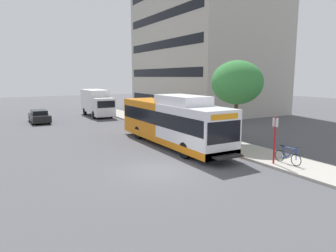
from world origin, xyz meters
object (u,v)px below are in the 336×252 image
object	(u,v)px
bicycle_parked	(288,156)
box_truck_background	(97,102)
transit_bus	(172,122)
bus_stop_sign_pole	(275,137)
parked_car_far_lane	(39,116)
street_tree_near_stop	(237,83)

from	to	relation	value
bicycle_parked	box_truck_background	distance (m)	26.70
transit_bus	bus_stop_sign_pole	size ratio (longest dim) A/B	4.71
parked_car_far_lane	box_truck_background	size ratio (longest dim) A/B	0.64
transit_bus	bicycle_parked	world-z (taller)	transit_bus
parked_car_far_lane	box_truck_background	bearing A→B (deg)	17.86
street_tree_near_stop	box_truck_background	world-z (taller)	street_tree_near_stop
street_tree_near_stop	parked_car_far_lane	world-z (taller)	street_tree_near_stop
transit_bus	parked_car_far_lane	bearing A→B (deg)	112.11
street_tree_near_stop	bus_stop_sign_pole	bearing A→B (deg)	-110.43
bus_stop_sign_pole	transit_bus	bearing A→B (deg)	107.31
transit_bus	street_tree_near_stop	bearing A→B (deg)	-24.30
bicycle_parked	street_tree_near_stop	distance (m)	7.06
street_tree_near_stop	parked_car_far_lane	size ratio (longest dim) A/B	1.31
street_tree_near_stop	box_truck_background	size ratio (longest dim) A/B	0.84
bus_stop_sign_pole	street_tree_near_stop	bearing A→B (deg)	69.57
transit_bus	bicycle_parked	bearing A→B (deg)	-69.15
transit_bus	parked_car_far_lane	distance (m)	17.99
transit_bus	box_truck_background	distance (m)	18.89
parked_car_far_lane	transit_bus	bearing A→B (deg)	-67.89
transit_bus	street_tree_near_stop	size ratio (longest dim) A/B	2.08
transit_bus	parked_car_far_lane	world-z (taller)	transit_bus
bicycle_parked	street_tree_near_stop	world-z (taller)	street_tree_near_stop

